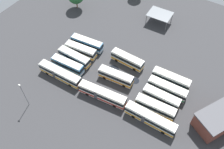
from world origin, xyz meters
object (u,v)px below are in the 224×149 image
object	(u,v)px
bus_row0_slot4	(87,43)
maintenance_shelter	(160,14)
bus_row0_slot3	(81,50)
bus_row2_slot4	(171,79)
bus_row1_slot4	(127,60)
bus_row2_slot2	(161,97)
bus_row0_slot0	(60,74)
lamp_post_far_corner	(24,94)
bus_row2_slot0	(150,118)
bus_row0_slot1	(68,65)
bus_row1_slot2	(116,76)
bus_row2_slot1	(155,107)
bus_row1_slot0	(102,94)
depot_building	(219,119)
bus_row0_slot2	(74,57)
bus_row2_slot3	(167,89)

from	to	relation	value
bus_row0_slot4	maintenance_shelter	size ratio (longest dim) A/B	1.32
bus_row0_slot3	bus_row2_slot4	distance (m)	29.04
bus_row1_slot4	bus_row2_slot2	world-z (taller)	same
bus_row0_slot0	lamp_post_far_corner	size ratio (longest dim) A/B	1.51
bus_row0_slot4	bus_row2_slot0	size ratio (longest dim) A/B	0.80
bus_row0_slot1	bus_row2_slot4	world-z (taller)	same
bus_row0_slot3	bus_row1_slot4	bearing A→B (deg)	17.01
bus_row0_slot4	bus_row2_slot2	xyz separation A→B (m)	(29.14, -6.09, -0.00)
bus_row1_slot2	bus_row1_slot4	xyz separation A→B (m)	(-0.40, 7.36, 0.00)
bus_row0_slot0	lamp_post_far_corner	world-z (taller)	lamp_post_far_corner
bus_row2_slot1	bus_row2_slot2	xyz separation A→B (m)	(0.03, 3.55, -0.00)
bus_row0_slot0	bus_row0_slot4	distance (m)	14.40
bus_row1_slot4	maintenance_shelter	xyz separation A→B (m)	(-0.37, 23.17, 1.69)
bus_row1_slot0	depot_building	xyz separation A→B (m)	(29.03, 8.97, 0.75)
bus_row0_slot2	bus_row2_slot2	xyz separation A→B (m)	(28.90, 0.92, -0.00)
bus_row0_slot3	bus_row1_slot0	bearing A→B (deg)	-34.38
bus_row1_slot2	bus_row1_slot4	distance (m)	7.37
bus_row0_slot0	bus_row1_slot4	bearing A→B (deg)	47.75
bus_row2_slot3	lamp_post_far_corner	size ratio (longest dim) A/B	1.22
bus_row0_slot2	maintenance_shelter	world-z (taller)	maintenance_shelter
bus_row2_slot1	lamp_post_far_corner	bearing A→B (deg)	-150.98
bus_row2_slot3	maintenance_shelter	xyz separation A→B (m)	(-15.13, 26.57, 1.69)
bus_row0_slot0	bus_row2_slot2	world-z (taller)	same
bus_row2_slot1	lamp_post_far_corner	xyz separation A→B (m)	(-29.85, -16.56, 3.14)
bus_row0_slot0	bus_row2_slot0	size ratio (longest dim) A/B	1.00
bus_row0_slot4	depot_building	xyz separation A→B (m)	(44.08, -4.77, 0.75)
bus_row0_slot4	bus_row1_slot4	xyz separation A→B (m)	(14.55, 0.87, -0.00)
bus_row1_slot0	bus_row2_slot0	xyz separation A→B (m)	(14.41, 0.38, 0.00)
bus_row0_slot4	lamp_post_far_corner	xyz separation A→B (m)	(-0.73, -26.19, 3.14)
bus_row1_slot2	maintenance_shelter	world-z (taller)	maintenance_shelter
maintenance_shelter	bus_row0_slot1	bearing A→B (deg)	-111.58
bus_row0_slot4	bus_row1_slot2	distance (m)	16.29
bus_row0_slot4	bus_row2_slot0	bearing A→B (deg)	-24.39
bus_row0_slot1	bus_row2_slot0	bearing A→B (deg)	-5.52
maintenance_shelter	bus_row2_slot3	bearing A→B (deg)	-60.33
bus_row0_slot0	lamp_post_far_corner	xyz separation A→B (m)	(-1.43, -11.81, 3.14)
bus_row2_slot2	maintenance_shelter	size ratio (longest dim) A/B	1.24
bus_row1_slot2	bus_row2_slot3	world-z (taller)	same
bus_row1_slot2	bus_row2_slot4	xyz separation A→B (m)	(13.86, 7.61, 0.00)
bus_row2_slot4	maintenance_shelter	world-z (taller)	maintenance_shelter
bus_row2_slot2	lamp_post_far_corner	xyz separation A→B (m)	(-29.87, -20.10, 3.14)
bus_row2_slot1	bus_row2_slot2	distance (m)	3.55
bus_row0_slot3	bus_row2_slot4	size ratio (longest dim) A/B	0.94
bus_row0_slot2	bus_row1_slot2	bearing A→B (deg)	2.01
depot_building	bus_row2_slot4	bearing A→B (deg)	158.91
maintenance_shelter	lamp_post_far_corner	distance (m)	52.42
bus_row0_slot3	bus_row1_slot2	size ratio (longest dim) A/B	0.99
bus_row2_slot4	bus_row2_slot0	bearing A→B (deg)	-87.39
bus_row0_slot3	bus_row0_slot2	bearing A→B (deg)	-88.49
bus_row2_slot3	bus_row2_slot1	bearing A→B (deg)	-91.59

